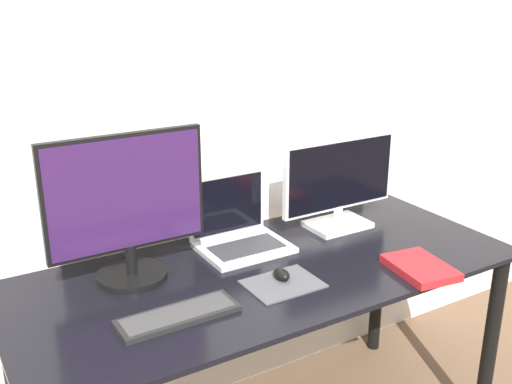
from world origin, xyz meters
TOP-DOWN VIEW (x-y plane):
  - wall_back at (0.00, 0.81)m, footprint 7.00×0.05m
  - desk at (0.00, 0.37)m, footprint 1.73×0.75m
  - monitor_left at (-0.42, 0.54)m, footprint 0.51×0.23m
  - monitor_right at (0.42, 0.54)m, footprint 0.50×0.17m
  - laptop at (0.00, 0.59)m, footprint 0.31×0.25m
  - keyboard at (-0.39, 0.23)m, footprint 0.35×0.12m
  - mousepad at (-0.02, 0.25)m, footprint 0.23×0.18m
  - mouse at (-0.01, 0.27)m, footprint 0.04×0.07m
  - book at (0.42, 0.09)m, footprint 0.20×0.25m

SIDE VIEW (x-z plane):
  - desk at x=0.00m, z-range 0.26..1.03m
  - mousepad at x=-0.02m, z-range 0.77..0.77m
  - keyboard at x=-0.39m, z-range 0.77..0.79m
  - book at x=0.42m, z-range 0.77..0.79m
  - mouse at x=-0.01m, z-range 0.77..0.81m
  - laptop at x=0.00m, z-range 0.70..0.96m
  - monitor_right at x=0.42m, z-range 0.77..1.13m
  - monitor_left at x=-0.42m, z-range 0.77..1.25m
  - wall_back at x=0.00m, z-range 0.00..2.50m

